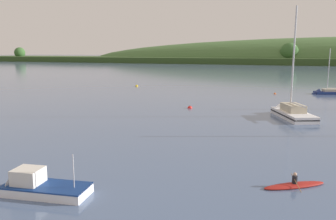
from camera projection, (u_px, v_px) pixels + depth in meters
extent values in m
cube|color=#314A21|center=(308.00, 61.00, 219.73)|extent=(563.47, 70.41, 3.98)
sphere|color=#38602D|center=(20.00, 53.00, 296.25)|extent=(9.17, 9.17, 9.17)
sphere|color=#38602D|center=(289.00, 52.00, 214.23)|extent=(11.38, 11.38, 11.38)
cube|color=navy|center=(331.00, 94.00, 65.78)|extent=(6.41, 4.06, 1.05)
cone|color=navy|center=(315.00, 94.00, 65.94)|extent=(2.12, 2.41, 2.01)
cube|color=navy|center=(331.00, 93.00, 65.73)|extent=(6.41, 4.08, 0.10)
cube|color=#BCB299|center=(330.00, 90.00, 65.65)|extent=(3.05, 2.28, 0.50)
cylinder|color=silver|center=(329.00, 70.00, 65.02)|extent=(0.15, 0.15, 8.26)
cylinder|color=silver|center=(336.00, 88.00, 65.53)|extent=(3.02, 1.21, 0.12)
cube|color=white|center=(293.00, 117.00, 42.10)|extent=(6.07, 8.24, 1.30)
cone|color=white|center=(281.00, 111.00, 45.91)|extent=(3.39, 2.99, 2.82)
cube|color=black|center=(293.00, 115.00, 42.06)|extent=(6.10, 8.25, 0.16)
cube|color=#BCB299|center=(293.00, 108.00, 42.10)|extent=(3.34, 4.01, 0.93)
cylinder|color=silver|center=(293.00, 59.00, 41.84)|extent=(0.21, 0.21, 12.90)
cylinder|color=silver|center=(298.00, 105.00, 40.76)|extent=(1.95, 3.71, 0.16)
cube|color=white|center=(46.00, 192.00, 19.62)|extent=(5.32, 2.90, 0.85)
cone|color=white|center=(8.00, 188.00, 20.14)|extent=(1.11, 1.89, 1.77)
cube|color=navy|center=(46.00, 186.00, 19.56)|extent=(5.32, 2.94, 0.08)
cube|color=silver|center=(28.00, 176.00, 19.70)|extent=(1.81, 1.69, 0.91)
cube|color=#192833|center=(17.00, 173.00, 19.83)|extent=(0.29, 1.24, 0.51)
cylinder|color=#B2B2B7|center=(73.00, 171.00, 19.01)|extent=(0.06, 0.06, 1.96)
ellipsoid|color=maroon|center=(294.00, 186.00, 20.77)|extent=(3.81, 3.17, 0.30)
cylinder|color=black|center=(295.00, 180.00, 20.71)|extent=(0.45, 0.45, 0.55)
sphere|color=tan|center=(295.00, 174.00, 20.65)|extent=(0.22, 0.22, 0.22)
cylinder|color=olive|center=(297.00, 184.00, 20.35)|extent=(0.78, 1.02, 0.89)
sphere|color=yellow|center=(137.00, 86.00, 80.51)|extent=(0.67, 0.67, 0.67)
cylinder|color=black|center=(137.00, 85.00, 80.44)|extent=(0.04, 0.04, 0.08)
sphere|color=red|center=(190.00, 108.00, 49.49)|extent=(0.69, 0.69, 0.69)
cylinder|color=black|center=(190.00, 106.00, 49.42)|extent=(0.04, 0.04, 0.08)
sphere|color=#EA5B19|center=(275.00, 94.00, 66.18)|extent=(0.47, 0.47, 0.47)
cylinder|color=black|center=(275.00, 92.00, 66.13)|extent=(0.04, 0.04, 0.08)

